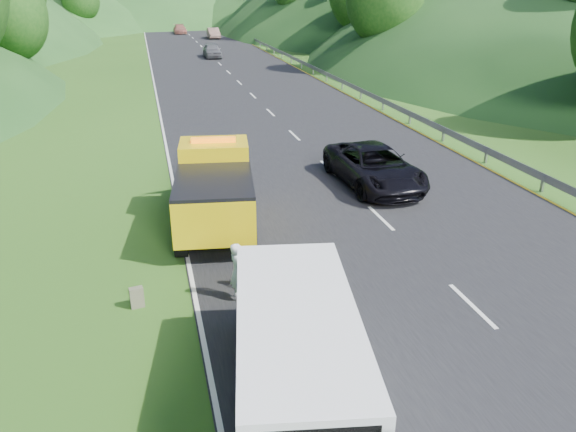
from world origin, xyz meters
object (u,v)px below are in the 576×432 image
object	(u,v)px
white_van	(296,353)
woman	(239,299)
suitcase	(137,297)
child	(249,288)
tow_truck	(215,188)
passing_suv	(373,185)

from	to	relation	value
white_van	woman	bearing A→B (deg)	104.94
white_van	suitcase	size ratio (longest dim) A/B	12.65
white_van	child	world-z (taller)	white_van
tow_truck	woman	size ratio (longest dim) A/B	4.18
woman	child	size ratio (longest dim) A/B	1.64
tow_truck	suitcase	xyz separation A→B (m)	(-2.67, -4.79, -1.08)
passing_suv	white_van	bearing A→B (deg)	-120.60
child	white_van	bearing A→B (deg)	-77.57
white_van	passing_suv	bearing A→B (deg)	71.21
suitcase	child	bearing A→B (deg)	4.75
child	suitcase	distance (m)	2.98
white_van	suitcase	distance (m)	5.62
woman	passing_suv	distance (m)	10.20
tow_truck	white_van	bearing A→B (deg)	-80.37
tow_truck	suitcase	size ratio (longest dim) A/B	12.02
tow_truck	passing_suv	world-z (taller)	tow_truck
white_van	suitcase	xyz separation A→B (m)	(-2.98, 4.64, -1.06)
woman	child	distance (m)	0.63
suitcase	passing_suv	size ratio (longest dim) A/B	0.10
tow_truck	woman	xyz separation A→B (m)	(-0.09, -5.05, -1.35)
white_van	child	size ratio (longest dim) A/B	7.23
woman	child	world-z (taller)	woman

